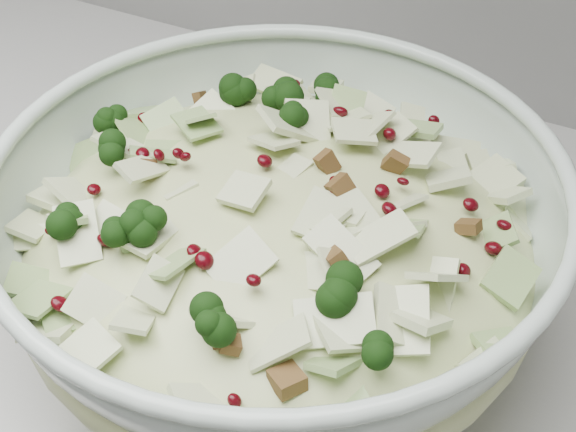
{
  "coord_description": "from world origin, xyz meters",
  "views": [
    {
      "loc": [
        -0.28,
        1.24,
        1.38
      ],
      "look_at": [
        -0.46,
        1.6,
        1.01
      ],
      "focal_mm": 50.0,
      "sensor_mm": 36.0,
      "label": 1
    }
  ],
  "objects": [
    {
      "name": "mixing_bowl",
      "position": [
        -0.47,
        1.6,
        0.98
      ],
      "size": [
        0.49,
        0.49,
        0.16
      ],
      "rotation": [
        0.0,
        0.0,
        0.29
      ],
      "color": "silver",
      "rests_on": "counter"
    },
    {
      "name": "salad",
      "position": [
        -0.47,
        1.6,
        1.01
      ],
      "size": [
        0.5,
        0.5,
        0.16
      ],
      "rotation": [
        0.0,
        0.0,
        0.53
      ],
      "color": "#C6D18F",
      "rests_on": "mixing_bowl"
    }
  ]
}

